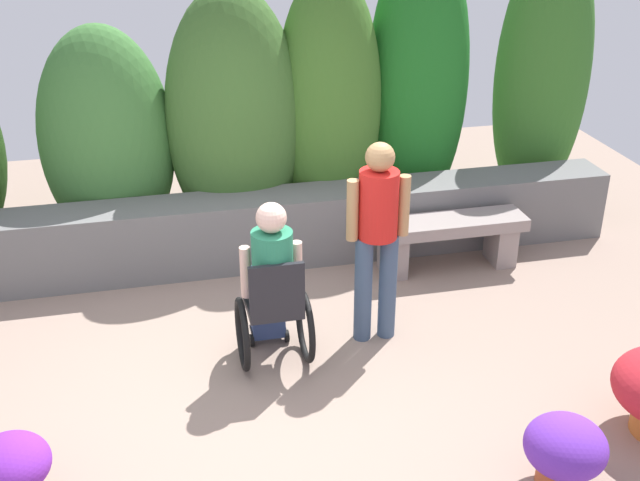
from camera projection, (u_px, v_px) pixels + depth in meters
name	position (u px, v px, depth m)	size (l,w,h in m)	color
ground_plane	(261.00, 384.00, 5.82)	(10.65, 10.65, 0.00)	gray
stone_retaining_wall	(227.00, 233.00, 7.34)	(7.49, 0.49, 0.67)	slate
hedge_backdrop	(170.00, 117.00, 7.40)	(7.74, 1.07, 2.90)	#223D23
stone_bench	(449.00, 235.00, 7.31)	(1.43, 0.39, 0.50)	gray
person_in_wheelchair	(272.00, 288.00, 5.83)	(0.53, 0.66, 1.33)	black
person_standing_companion	(378.00, 230.00, 5.97)	(0.49, 0.30, 1.64)	#3C4F6A
flower_pot_purple_near	(11.00, 469.00, 4.68)	(0.48, 0.48, 0.44)	#AF5E36
flower_pot_terracotta_by_wall	(565.00, 451.00, 4.76)	(0.50, 0.50, 0.49)	#B44E2B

